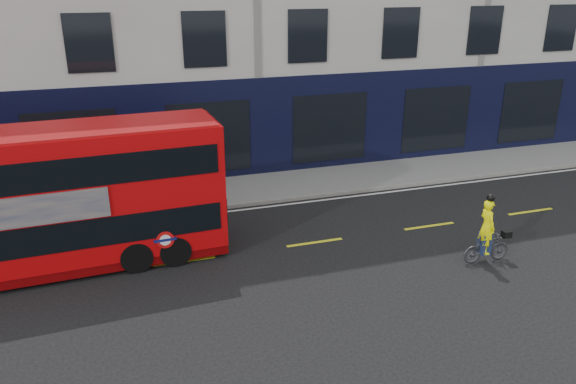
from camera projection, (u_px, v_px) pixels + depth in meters
name	position (u px, v px, depth m)	size (l,w,h in m)	color
ground	(333.00, 265.00, 15.90)	(120.00, 120.00, 0.00)	black
pavement	(270.00, 187.00, 21.66)	(60.00, 3.00, 0.12)	gray
kerb	(281.00, 200.00, 20.32)	(60.00, 0.12, 0.13)	gray
road_edge_line	(284.00, 205.00, 20.08)	(58.00, 0.10, 0.01)	silver
lane_dashes	(315.00, 242.00, 17.23)	(58.00, 0.12, 0.01)	yellow
bus	(39.00, 201.00, 14.96)	(9.93, 2.70, 3.96)	#C2070A
cyclist	(487.00, 239.00, 15.83)	(1.45, 0.59, 2.09)	#3F4043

